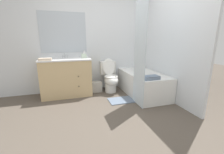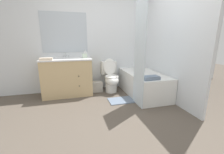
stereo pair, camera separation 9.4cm
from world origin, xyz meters
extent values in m
plane|color=brown|center=(0.00, 0.00, 0.00)|extent=(14.00, 14.00, 0.00)
cube|color=silver|center=(0.00, 1.67, 1.25)|extent=(8.00, 0.05, 2.50)
cube|color=#B2BCC6|center=(-0.79, 1.64, 1.46)|extent=(1.06, 0.01, 0.93)
cube|color=silver|center=(1.38, 0.82, 1.25)|extent=(0.05, 2.64, 2.50)
cube|color=tan|center=(-0.79, 1.36, 0.42)|extent=(1.12, 0.57, 0.85)
cube|color=white|center=(-0.79, 1.36, 0.86)|extent=(1.14, 0.59, 0.03)
cylinder|color=white|center=(-0.79, 1.36, 0.82)|extent=(0.36, 0.36, 0.10)
sphere|color=#382D23|center=(-0.53, 1.07, 0.51)|extent=(0.02, 0.02, 0.02)
sphere|color=#382D23|center=(-0.53, 1.07, 0.28)|extent=(0.02, 0.02, 0.02)
cylinder|color=silver|center=(-0.79, 1.58, 0.90)|extent=(0.04, 0.04, 0.04)
cylinder|color=silver|center=(-0.79, 1.54, 0.96)|extent=(0.02, 0.11, 0.09)
cylinder|color=silver|center=(-0.84, 1.58, 0.90)|extent=(0.03, 0.03, 0.04)
cylinder|color=silver|center=(-0.73, 1.58, 0.90)|extent=(0.03, 0.03, 0.04)
cylinder|color=white|center=(0.27, 1.28, 0.11)|extent=(0.29, 0.29, 0.23)
ellipsoid|color=white|center=(0.27, 1.22, 0.32)|extent=(0.34, 0.45, 0.26)
torus|color=white|center=(0.27, 1.22, 0.42)|extent=(0.34, 0.34, 0.04)
cube|color=white|center=(0.27, 1.53, 0.58)|extent=(0.39, 0.18, 0.34)
ellipsoid|color=white|center=(0.27, 1.42, 0.62)|extent=(0.32, 0.13, 0.42)
cube|color=white|center=(0.97, 0.90, 0.27)|extent=(0.75, 1.48, 0.53)
cube|color=#ACB1B2|center=(0.97, 0.90, 0.53)|extent=(0.63, 1.36, 0.01)
cube|color=silver|center=(0.58, 0.36, 1.01)|extent=(0.01, 0.44, 2.00)
cube|color=#B7B2A8|center=(-0.08, 1.41, 0.13)|extent=(0.27, 0.23, 0.25)
cube|color=silver|center=(-0.36, 1.39, 0.93)|extent=(0.11, 0.13, 0.10)
ellipsoid|color=white|center=(-0.36, 1.39, 0.99)|extent=(0.05, 0.04, 0.03)
cylinder|color=silver|center=(-0.34, 1.43, 0.95)|extent=(0.07, 0.07, 0.15)
cylinder|color=silver|center=(-0.34, 1.43, 1.04)|extent=(0.04, 0.04, 0.03)
cube|color=beige|center=(-1.18, 1.16, 0.91)|extent=(0.26, 0.12, 0.05)
cube|color=slate|center=(0.83, 0.32, 0.57)|extent=(0.33, 0.19, 0.07)
cube|color=slate|center=(0.34, 0.65, 0.01)|extent=(0.57, 0.38, 0.02)
camera|label=1|loc=(-0.76, -2.22, 1.31)|focal=24.00mm
camera|label=2|loc=(-0.67, -2.25, 1.31)|focal=24.00mm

